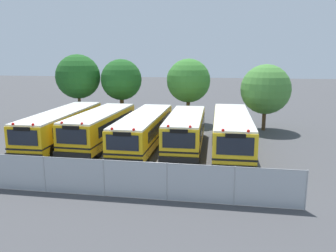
% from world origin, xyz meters
% --- Properties ---
extents(ground_plane, '(160.00, 160.00, 0.00)m').
position_xyz_m(ground_plane, '(0.00, 0.00, 0.00)').
color(ground_plane, '#424244').
extents(school_bus_0, '(2.68, 11.16, 2.64)m').
position_xyz_m(school_bus_0, '(-6.40, -0.17, 1.39)').
color(school_bus_0, yellow).
rests_on(school_bus_0, ground_plane).
extents(school_bus_1, '(2.80, 9.79, 2.64)m').
position_xyz_m(school_bus_1, '(-3.32, -0.07, 1.39)').
color(school_bus_1, yellow).
rests_on(school_bus_1, ground_plane).
extents(school_bus_2, '(2.51, 11.09, 2.55)m').
position_xyz_m(school_bus_2, '(0.09, -0.15, 1.35)').
color(school_bus_2, yellow).
rests_on(school_bus_2, ground_plane).
extents(school_bus_3, '(2.70, 9.27, 2.64)m').
position_xyz_m(school_bus_3, '(3.20, -0.16, 1.39)').
color(school_bus_3, yellow).
rests_on(school_bus_3, ground_plane).
extents(school_bus_4, '(2.74, 11.24, 2.74)m').
position_xyz_m(school_bus_4, '(6.51, -0.25, 1.44)').
color(school_bus_4, yellow).
rests_on(school_bus_4, ground_plane).
extents(tree_0, '(4.38, 4.38, 6.83)m').
position_xyz_m(tree_0, '(-8.43, 7.83, 4.73)').
color(tree_0, '#4C3823').
rests_on(tree_0, ground_plane).
extents(tree_1, '(3.99, 3.99, 6.37)m').
position_xyz_m(tree_1, '(-4.09, 8.09, 4.31)').
color(tree_1, '#4C3823').
rests_on(tree_1, ground_plane).
extents(tree_2, '(4.26, 4.26, 6.41)m').
position_xyz_m(tree_2, '(2.22, 9.11, 4.32)').
color(tree_2, '#4C3823').
rests_on(tree_2, ground_plane).
extents(tree_3, '(4.43, 4.43, 5.95)m').
position_xyz_m(tree_3, '(9.46, 7.16, 3.67)').
color(tree_3, '#4C3823').
rests_on(tree_3, ground_plane).
extents(chainlink_fence, '(18.61, 0.07, 1.86)m').
position_xyz_m(chainlink_fence, '(0.33, -9.44, 0.97)').
color(chainlink_fence, '#9EA0A3').
rests_on(chainlink_fence, ground_plane).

